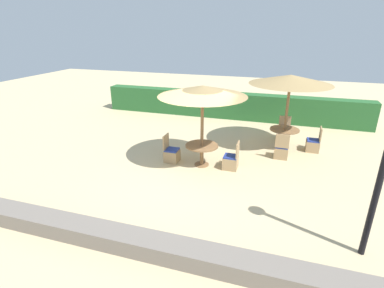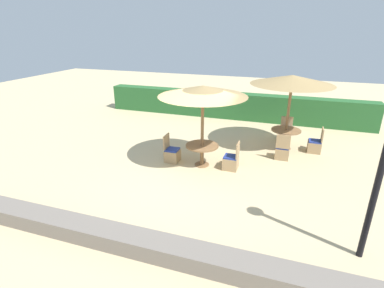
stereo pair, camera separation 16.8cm
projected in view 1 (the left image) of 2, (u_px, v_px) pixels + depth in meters
The scene contains 12 objects.
ground_plane at pixel (186, 178), 9.08m from camera, with size 40.00×40.00×0.00m, color #D1BA8C.
hedge_row at pixel (230, 105), 14.88m from camera, with size 13.00×0.70×1.26m, color #28602D.
stone_border at pixel (135, 242), 6.12m from camera, with size 10.00×0.56×0.37m, color slate.
parasol_center at pixel (203, 91), 9.06m from camera, with size 2.76×2.76×2.64m.
round_table_center at pixel (202, 149), 9.77m from camera, with size 1.08×1.08×0.71m.
patio_chair_center_west at pixel (171, 154), 10.15m from camera, with size 0.46×0.46×0.93m.
patio_chair_center_east at pixel (231, 161), 9.62m from camera, with size 0.46×0.46×0.93m.
parasol_back_right at pixel (291, 80), 10.43m from camera, with size 2.88×2.88×2.74m.
round_table_back_right at pixel (284, 133), 11.15m from camera, with size 1.07×1.07×0.75m.
patio_chair_back_right_east at pixel (313, 144), 10.98m from camera, with size 0.46×0.46×0.93m.
patio_chair_back_right_north at pixel (284, 133), 12.13m from camera, with size 0.46×0.46×0.93m.
patio_chair_back_right_south at pixel (281, 151), 10.42m from camera, with size 0.46×0.46×0.93m.
Camera 1 is at (2.60, -7.63, 4.31)m, focal length 28.00 mm.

